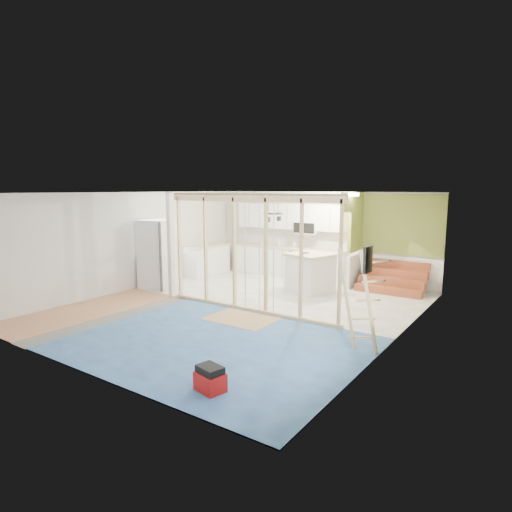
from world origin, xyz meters
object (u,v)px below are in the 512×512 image
Objects in this scene: toolbox at (210,380)px; ladder at (360,300)px; island at (310,273)px; fridge at (158,254)px.

ladder is (1.09, 2.54, 0.70)m from toolbox.
island is at bearing 137.99° from ladder.
island is (3.67, 1.85, -0.42)m from fridge.
fridge reaches higher than toolbox.
toolbox is (5.12, -3.85, -0.76)m from fridge.
fridge is 6.35m from ladder.
toolbox is at bearing -49.73° from fridge.
fridge is 4.28× the size of toolbox.
fridge is 6.45m from toolbox.
fridge reaches higher than ladder.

